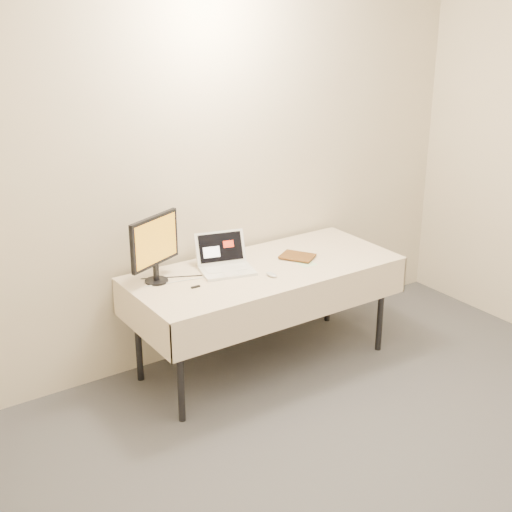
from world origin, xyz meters
TOP-DOWN VIEW (x-y plane):
  - back_wall at (0.00, 2.50)m, footprint 4.00×0.10m
  - table at (0.00, 2.05)m, footprint 1.86×0.81m
  - laptop at (-0.24, 2.17)m, footprint 0.41×0.40m
  - monitor at (-0.72, 2.23)m, footprint 0.40×0.20m
  - book at (0.22, 2.02)m, footprint 0.15×0.11m
  - alarm_clock at (-0.17, 2.30)m, footprint 0.15×0.10m
  - clicker at (-0.05, 1.89)m, footprint 0.06×0.10m
  - paper_form at (0.28, 2.03)m, footprint 0.14×0.29m
  - usb_dongle at (-0.55, 2.01)m, footprint 0.06×0.02m

SIDE VIEW (x-z plane):
  - table at x=0.00m, z-range 0.31..1.05m
  - paper_form at x=0.28m, z-range 0.74..0.74m
  - usb_dongle at x=-0.55m, z-range 0.74..0.75m
  - clicker at x=-0.05m, z-range 0.74..0.76m
  - alarm_clock at x=-0.17m, z-range 0.74..0.79m
  - laptop at x=-0.24m, z-range 0.68..0.91m
  - book at x=0.22m, z-range 0.74..0.96m
  - monitor at x=-0.72m, z-range 0.78..1.22m
  - back_wall at x=0.00m, z-range 0.00..2.70m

